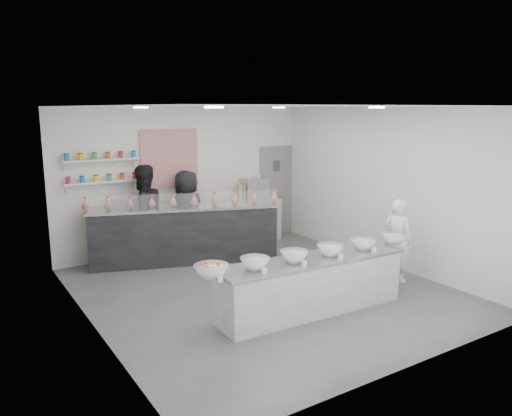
{
  "coord_description": "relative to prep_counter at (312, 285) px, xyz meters",
  "views": [
    {
      "loc": [
        -4.32,
        -6.55,
        2.97
      ],
      "look_at": [
        0.11,
        0.4,
        1.32
      ],
      "focal_mm": 35.0,
      "sensor_mm": 36.0,
      "label": 1
    }
  ],
  "objects": [
    {
      "name": "back_bar",
      "position": [
        -0.56,
        3.23,
        0.15
      ],
      "size": [
        3.63,
        1.82,
        1.12
      ],
      "primitive_type": "cube",
      "rotation": [
        0.0,
        0.0,
        -0.34
      ],
      "color": "black",
      "rests_on": "floor"
    },
    {
      "name": "downlight_1",
      "position": [
        1.28,
        0.11,
        2.57
      ],
      "size": [
        0.24,
        0.24,
        0.02
      ],
      "primitive_type": "cylinder",
      "color": "white",
      "rests_on": "ceiling"
    },
    {
      "name": "floor",
      "position": [
        -0.12,
        1.11,
        -0.41
      ],
      "size": [
        6.0,
        6.0,
        0.0
      ],
      "primitive_type": "plane",
      "color": "#515156",
      "rests_on": "ground"
    },
    {
      "name": "ceiling",
      "position": [
        -0.12,
        1.11,
        2.59
      ],
      "size": [
        6.0,
        6.0,
        0.0
      ],
      "primitive_type": "plane",
      "rotation": [
        3.14,
        0.0,
        0.0
      ],
      "color": "white",
      "rests_on": "floor"
    },
    {
      "name": "espresso_ledge",
      "position": [
        1.43,
        3.89,
        0.08
      ],
      "size": [
        1.31,
        0.42,
        0.97
      ],
      "primitive_type": "cube",
      "color": "#A2A29D",
      "rests_on": "floor"
    },
    {
      "name": "back_wall",
      "position": [
        -0.12,
        4.11,
        1.09
      ],
      "size": [
        5.5,
        0.0,
        5.5
      ],
      "primitive_type": "plane",
      "rotation": [
        1.57,
        0.0,
        0.0
      ],
      "color": "white",
      "rests_on": "floor"
    },
    {
      "name": "staff_right",
      "position": [
        -0.28,
        3.71,
        0.46
      ],
      "size": [
        0.9,
        0.63,
        1.75
      ],
      "primitive_type": "imported",
      "rotation": [
        0.0,
        0.0,
        3.24
      ],
      "color": "black",
      "rests_on": "floor"
    },
    {
      "name": "woman_prep",
      "position": [
        2.09,
        0.27,
        0.32
      ],
      "size": [
        0.47,
        0.6,
        1.46
      ],
      "primitive_type": "imported",
      "rotation": [
        0.0,
        0.0,
        1.82
      ],
      "color": "white",
      "rests_on": "floor"
    },
    {
      "name": "right_wall",
      "position": [
        2.63,
        1.11,
        1.09
      ],
      "size": [
        0.0,
        6.0,
        6.0
      ],
      "primitive_type": "plane",
      "rotation": [
        1.57,
        0.0,
        -1.57
      ],
      "color": "white",
      "rests_on": "floor"
    },
    {
      "name": "downlight_2",
      "position": [
        -1.52,
        2.71,
        2.57
      ],
      "size": [
        0.24,
        0.24,
        0.02
      ],
      "primitive_type": "cylinder",
      "color": "white",
      "rests_on": "ceiling"
    },
    {
      "name": "cookie_bags",
      "position": [
        -0.56,
        3.23,
        0.84
      ],
      "size": [
        3.57,
        1.36,
        0.26
      ],
      "primitive_type": null,
      "rotation": [
        0.0,
        0.0,
        -0.34
      ],
      "color": "#C96282",
      "rests_on": "back_bar"
    },
    {
      "name": "staff_left",
      "position": [
        -1.21,
        3.71,
        0.54
      ],
      "size": [
        1.08,
        0.93,
        1.91
      ],
      "primitive_type": "imported",
      "rotation": [
        0.0,
        0.0,
        3.4
      ],
      "color": "black",
      "rests_on": "floor"
    },
    {
      "name": "cup_stacks",
      "position": [
        1.12,
        3.89,
        0.75
      ],
      "size": [
        0.24,
        0.24,
        0.37
      ],
      "primitive_type": null,
      "color": "#C1BC87",
      "rests_on": "espresso_ledge"
    },
    {
      "name": "downlight_3",
      "position": [
        1.28,
        2.71,
        2.57
      ],
      "size": [
        0.24,
        0.24,
        0.02
      ],
      "primitive_type": "cylinder",
      "color": "white",
      "rests_on": "ceiling"
    },
    {
      "name": "prep_bowls",
      "position": [
        0.0,
        0.0,
        0.49
      ],
      "size": [
        3.67,
        0.64,
        0.16
      ],
      "primitive_type": null,
      "rotation": [
        0.0,
        0.0,
        -0.04
      ],
      "color": "white",
      "rests_on": "prep_counter"
    },
    {
      "name": "pattern_panel",
      "position": [
        -0.47,
        4.09,
        1.54
      ],
      "size": [
        1.25,
        0.03,
        1.2
      ],
      "primitive_type": "cube",
      "color": "#AB172D",
      "rests_on": "back_wall"
    },
    {
      "name": "sneeze_guard",
      "position": [
        -0.67,
        2.94,
        0.86
      ],
      "size": [
        3.36,
        1.19,
        0.31
      ],
      "primitive_type": "cube",
      "rotation": [
        0.0,
        0.0,
        -0.34
      ],
      "color": "white",
      "rests_on": "back_bar"
    },
    {
      "name": "espresso_machine",
      "position": [
        1.45,
        3.89,
        0.78
      ],
      "size": [
        0.58,
        0.4,
        0.44
      ],
      "primitive_type": "cube",
      "color": "#93969E",
      "rests_on": "espresso_ledge"
    },
    {
      "name": "jar_shelf_lower",
      "position": [
        -1.87,
        4.01,
        1.19
      ],
      "size": [
        1.45,
        0.22,
        0.04
      ],
      "primitive_type": "cube",
      "color": "silver",
      "rests_on": "back_wall"
    },
    {
      "name": "label_cards",
      "position": [
        0.02,
        -0.52,
        0.45
      ],
      "size": [
        3.31,
        0.04,
        0.07
      ],
      "primitive_type": null,
      "color": "white",
      "rests_on": "prep_counter"
    },
    {
      "name": "left_wall",
      "position": [
        -2.87,
        1.11,
        1.09
      ],
      "size": [
        0.0,
        6.0,
        6.0
      ],
      "primitive_type": "plane",
      "rotation": [
        1.57,
        0.0,
        1.57
      ],
      "color": "white",
      "rests_on": "floor"
    },
    {
      "name": "prep_counter",
      "position": [
        0.0,
        0.0,
        0.0
      ],
      "size": [
        3.04,
        0.79,
        0.82
      ],
      "primitive_type": "cube",
      "rotation": [
        0.0,
        0.0,
        -0.04
      ],
      "color": "#A2A29D",
      "rests_on": "floor"
    },
    {
      "name": "downlight_0",
      "position": [
        -1.52,
        0.11,
        2.57
      ],
      "size": [
        0.24,
        0.24,
        0.02
      ],
      "primitive_type": "cylinder",
      "color": "white",
      "rests_on": "ceiling"
    },
    {
      "name": "preserve_jars",
      "position": [
        -1.87,
        3.99,
        1.47
      ],
      "size": [
        1.45,
        0.1,
        0.56
      ],
      "primitive_type": null,
      "color": "red",
      "rests_on": "jar_shelf_lower"
    },
    {
      "name": "back_door",
      "position": [
        2.18,
        4.08,
        0.64
      ],
      "size": [
        0.88,
        0.04,
        2.1
      ],
      "primitive_type": "cube",
      "color": "gray",
      "rests_on": "floor"
    },
    {
      "name": "jar_shelf_upper",
      "position": [
        -1.87,
        4.01,
        1.61
      ],
      "size": [
        1.45,
        0.22,
        0.04
      ],
      "primitive_type": "cube",
      "color": "silver",
      "rests_on": "back_wall"
    }
  ]
}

